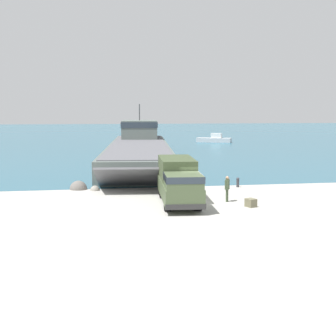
% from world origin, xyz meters
% --- Properties ---
extents(ground_plane, '(240.00, 240.00, 0.00)m').
position_xyz_m(ground_plane, '(0.00, 0.00, 0.00)').
color(ground_plane, '#A8A59E').
extents(water_surface, '(240.00, 180.00, 0.01)m').
position_xyz_m(water_surface, '(0.00, 96.77, 0.00)').
color(water_surface, '#285B70').
rests_on(water_surface, ground_plane).
extents(landing_craft, '(11.29, 43.50, 7.00)m').
position_xyz_m(landing_craft, '(-0.77, 30.04, 1.63)').
color(landing_craft, '#56605B').
rests_on(landing_craft, ground_plane).
extents(military_truck, '(2.96, 8.07, 2.84)m').
position_xyz_m(military_truck, '(-1.14, 0.47, 1.46)').
color(military_truck, '#475638').
rests_on(military_truck, ground_plane).
extents(soldier_on_ramp, '(0.42, 0.50, 1.71)m').
position_xyz_m(soldier_on_ramp, '(2.11, 0.26, 0.99)').
color(soldier_on_ramp, '#3D4C33').
rests_on(soldier_on_ramp, ground_plane).
extents(moored_boat_a, '(6.81, 4.67, 1.72)m').
position_xyz_m(moored_boat_a, '(16.59, 57.94, 0.57)').
color(moored_boat_a, '#B7BABF').
rests_on(moored_boat_a, ground_plane).
extents(mooring_bollard, '(0.25, 0.25, 0.78)m').
position_xyz_m(mooring_bollard, '(4.65, 5.87, 0.42)').
color(mooring_bollard, '#333338').
rests_on(mooring_bollard, ground_plane).
extents(cargo_crate, '(0.71, 0.77, 0.53)m').
position_xyz_m(cargo_crate, '(3.10, -1.64, 0.26)').
color(cargo_crate, '#6B664C').
rests_on(cargo_crate, ground_plane).
extents(shoreline_rock_a, '(1.34, 1.34, 1.34)m').
position_xyz_m(shoreline_rock_a, '(-7.81, 6.86, 0.00)').
color(shoreline_rock_a, '#66605B').
rests_on(shoreline_rock_a, ground_plane).
extents(shoreline_rock_b, '(0.74, 0.74, 0.74)m').
position_xyz_m(shoreline_rock_b, '(-6.54, 6.17, 0.00)').
color(shoreline_rock_b, gray).
rests_on(shoreline_rock_b, ground_plane).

